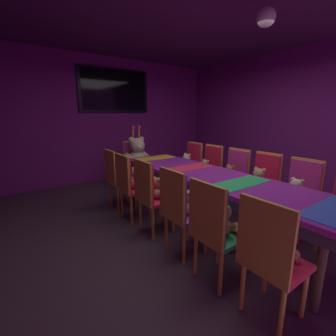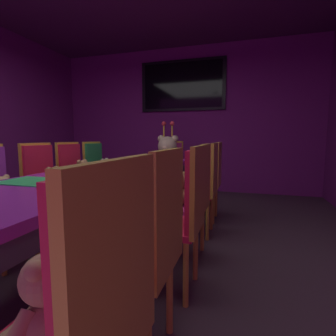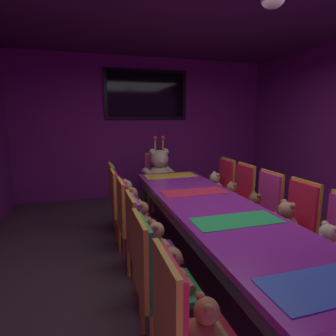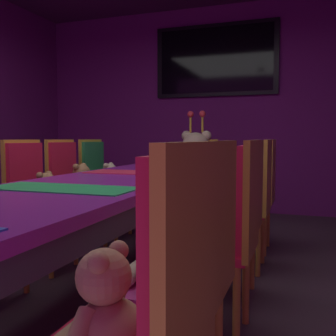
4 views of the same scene
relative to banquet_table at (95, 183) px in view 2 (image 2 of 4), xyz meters
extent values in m
plane|color=#3F2D38|center=(0.00, 0.00, -0.66)|extent=(7.90, 7.90, 0.00)
cube|color=#721E72|center=(0.00, 3.20, 0.74)|extent=(5.20, 0.12, 2.80)
cube|color=purple|center=(0.00, 0.00, 0.06)|extent=(0.90, 3.43, 0.05)
cube|color=#33333F|center=(0.00, 0.00, -0.02)|extent=(0.88, 3.36, 0.10)
cylinder|color=#4C3826|center=(0.38, 1.54, -0.31)|extent=(0.07, 0.07, 0.69)
cylinder|color=#4C3826|center=(-0.38, 1.54, -0.31)|extent=(0.07, 0.07, 0.69)
cube|color=green|center=(0.00, -0.49, 0.09)|extent=(0.77, 0.32, 0.01)
cube|color=#E52D4C|center=(0.00, 0.49, 0.09)|extent=(0.77, 0.32, 0.01)
cube|color=yellow|center=(0.00, 1.46, 0.09)|extent=(0.77, 0.32, 0.01)
cube|color=purple|center=(-0.68, -0.30, -0.22)|extent=(0.40, 0.40, 0.04)
cylinder|color=gold|center=(-0.52, -0.14, -0.45)|extent=(0.04, 0.04, 0.42)
cylinder|color=gold|center=(-0.52, -0.46, -0.45)|extent=(0.04, 0.04, 0.42)
cylinder|color=gold|center=(-0.84, -0.14, -0.45)|extent=(0.04, 0.04, 0.42)
ellipsoid|color=tan|center=(-0.68, -0.30, -0.12)|extent=(0.17, 0.17, 0.14)
sphere|color=tan|center=(-0.67, -0.30, 0.00)|extent=(0.14, 0.14, 0.14)
sphere|color=tan|center=(-0.62, -0.30, -0.01)|extent=(0.05, 0.05, 0.05)
sphere|color=tan|center=(-0.68, -0.25, 0.05)|extent=(0.05, 0.05, 0.05)
cylinder|color=tan|center=(-0.65, -0.21, -0.11)|extent=(0.05, 0.12, 0.11)
cylinder|color=tan|center=(-0.57, -0.25, -0.17)|extent=(0.06, 0.13, 0.06)
cylinder|color=tan|center=(-0.57, -0.34, -0.17)|extent=(0.06, 0.13, 0.06)
cube|color=red|center=(-0.69, 0.30, -0.22)|extent=(0.40, 0.40, 0.04)
cube|color=red|center=(-0.87, 0.30, 0.05)|extent=(0.05, 0.38, 0.50)
cube|color=gold|center=(-0.89, 0.30, 0.05)|extent=(0.03, 0.41, 0.55)
cylinder|color=gold|center=(-0.53, 0.46, -0.45)|extent=(0.04, 0.04, 0.42)
cylinder|color=gold|center=(-0.53, 0.14, -0.45)|extent=(0.04, 0.04, 0.42)
cylinder|color=gold|center=(-0.85, 0.46, -0.45)|extent=(0.04, 0.04, 0.42)
cylinder|color=gold|center=(-0.85, 0.14, -0.45)|extent=(0.04, 0.04, 0.42)
ellipsoid|color=#9E7247|center=(-0.69, 0.30, -0.12)|extent=(0.18, 0.18, 0.14)
sphere|color=#9E7247|center=(-0.67, 0.30, 0.01)|extent=(0.14, 0.14, 0.14)
sphere|color=tan|center=(-0.63, 0.30, 0.00)|extent=(0.05, 0.05, 0.05)
sphere|color=#9E7247|center=(-0.69, 0.35, 0.06)|extent=(0.05, 0.05, 0.05)
sphere|color=#9E7247|center=(-0.69, 0.24, 0.06)|extent=(0.05, 0.05, 0.05)
cylinder|color=#9E7247|center=(-0.65, 0.39, -0.10)|extent=(0.05, 0.13, 0.12)
cylinder|color=#9E7247|center=(-0.65, 0.21, -0.10)|extent=(0.05, 0.13, 0.12)
cylinder|color=#9E7247|center=(-0.57, 0.34, -0.17)|extent=(0.06, 0.13, 0.06)
cylinder|color=#9E7247|center=(-0.57, 0.25, -0.17)|extent=(0.06, 0.13, 0.06)
cube|color=red|center=(-0.72, 0.83, -0.22)|extent=(0.40, 0.40, 0.04)
cube|color=red|center=(-0.90, 0.83, 0.05)|extent=(0.05, 0.38, 0.50)
cube|color=gold|center=(-0.92, 0.83, 0.05)|extent=(0.03, 0.41, 0.55)
cylinder|color=gold|center=(-0.56, 0.99, -0.45)|extent=(0.04, 0.04, 0.42)
cylinder|color=gold|center=(-0.56, 0.67, -0.45)|extent=(0.04, 0.04, 0.42)
cylinder|color=gold|center=(-0.88, 0.99, -0.45)|extent=(0.04, 0.04, 0.42)
cylinder|color=gold|center=(-0.88, 0.67, -0.45)|extent=(0.04, 0.04, 0.42)
ellipsoid|color=#9E7247|center=(-0.72, 0.83, -0.11)|extent=(0.20, 0.20, 0.16)
sphere|color=#9E7247|center=(-0.70, 0.83, 0.03)|extent=(0.16, 0.16, 0.16)
sphere|color=tan|center=(-0.65, 0.83, 0.02)|extent=(0.06, 0.06, 0.06)
sphere|color=#9E7247|center=(-0.72, 0.89, 0.09)|extent=(0.06, 0.06, 0.06)
sphere|color=#9E7247|center=(-0.72, 0.78, 0.09)|extent=(0.06, 0.06, 0.06)
cylinder|color=#9E7247|center=(-0.68, 0.93, -0.10)|extent=(0.05, 0.14, 0.13)
cylinder|color=#9E7247|center=(-0.68, 0.74, -0.10)|extent=(0.05, 0.14, 0.13)
cylinder|color=#9E7247|center=(-0.59, 0.89, -0.16)|extent=(0.07, 0.15, 0.07)
cylinder|color=#9E7247|center=(-0.59, 0.78, -0.16)|extent=(0.07, 0.15, 0.07)
cube|color=#268C4C|center=(-0.70, 1.34, -0.22)|extent=(0.40, 0.40, 0.04)
cube|color=#268C4C|center=(-0.88, 1.34, 0.05)|extent=(0.05, 0.38, 0.50)
cube|color=gold|center=(-0.90, 1.34, 0.05)|extent=(0.03, 0.41, 0.55)
cylinder|color=gold|center=(-0.54, 1.50, -0.45)|extent=(0.04, 0.04, 0.42)
cylinder|color=gold|center=(-0.54, 1.18, -0.45)|extent=(0.04, 0.04, 0.42)
cylinder|color=gold|center=(-0.86, 1.50, -0.45)|extent=(0.04, 0.04, 0.42)
cylinder|color=gold|center=(-0.86, 1.18, -0.45)|extent=(0.04, 0.04, 0.42)
ellipsoid|color=beige|center=(-0.70, 1.34, -0.12)|extent=(0.18, 0.18, 0.15)
sphere|color=beige|center=(-0.68, 1.34, 0.01)|extent=(0.15, 0.15, 0.15)
sphere|color=#FDDCAD|center=(-0.63, 1.34, 0.00)|extent=(0.05, 0.05, 0.05)
sphere|color=beige|center=(-0.70, 1.39, 0.07)|extent=(0.05, 0.05, 0.05)
sphere|color=beige|center=(-0.70, 1.28, 0.07)|extent=(0.05, 0.05, 0.05)
cylinder|color=beige|center=(-0.66, 1.43, -0.10)|extent=(0.05, 0.13, 0.12)
cylinder|color=beige|center=(-0.66, 1.25, -0.10)|extent=(0.05, 0.13, 0.12)
cylinder|color=beige|center=(-0.58, 1.38, -0.17)|extent=(0.06, 0.14, 0.06)
cylinder|color=beige|center=(-0.58, 1.29, -0.17)|extent=(0.06, 0.14, 0.06)
cube|color=red|center=(0.89, -1.33, 0.05)|extent=(0.05, 0.38, 0.50)
cube|color=gold|center=(0.92, -1.33, 0.05)|extent=(0.03, 0.41, 0.55)
ellipsoid|color=tan|center=(0.71, -1.33, -0.12)|extent=(0.17, 0.17, 0.14)
sphere|color=tan|center=(0.70, -1.33, 0.00)|extent=(0.14, 0.14, 0.14)
sphere|color=tan|center=(0.65, -1.33, -0.01)|extent=(0.05, 0.05, 0.05)
sphere|color=tan|center=(0.71, -1.39, 0.05)|extent=(0.05, 0.05, 0.05)
sphere|color=tan|center=(0.71, -1.28, 0.05)|extent=(0.05, 0.05, 0.05)
cylinder|color=tan|center=(0.68, -1.25, -0.11)|extent=(0.05, 0.12, 0.11)
cylinder|color=tan|center=(0.60, -1.29, -0.17)|extent=(0.06, 0.13, 0.06)
cube|color=#CC338C|center=(0.68, -0.81, -0.22)|extent=(0.40, 0.40, 0.04)
cube|color=#CC338C|center=(0.86, -0.81, 0.05)|extent=(0.05, 0.38, 0.50)
cube|color=gold|center=(0.88, -0.81, 0.05)|extent=(0.03, 0.41, 0.55)
cylinder|color=gold|center=(0.84, -0.65, -0.45)|extent=(0.04, 0.04, 0.42)
cylinder|color=gold|center=(0.52, -0.65, -0.45)|extent=(0.04, 0.04, 0.42)
cylinder|color=gold|center=(0.52, -0.97, -0.45)|extent=(0.04, 0.04, 0.42)
ellipsoid|color=beige|center=(0.68, -0.81, -0.11)|extent=(0.19, 0.19, 0.15)
sphere|color=beige|center=(0.67, -0.81, 0.02)|extent=(0.15, 0.15, 0.15)
sphere|color=#FDDCAD|center=(0.61, -0.81, 0.01)|extent=(0.06, 0.06, 0.06)
sphere|color=beige|center=(0.68, -0.87, 0.08)|extent=(0.06, 0.06, 0.06)
sphere|color=beige|center=(0.68, -0.75, 0.08)|extent=(0.06, 0.06, 0.06)
cylinder|color=beige|center=(0.64, -0.90, -0.10)|extent=(0.05, 0.13, 0.13)
cylinder|color=beige|center=(0.64, -0.71, -0.10)|extent=(0.05, 0.13, 0.13)
cylinder|color=beige|center=(0.56, -0.86, -0.17)|extent=(0.06, 0.14, 0.06)
cylinder|color=beige|center=(0.56, -0.76, -0.17)|extent=(0.06, 0.14, 0.06)
cube|color=red|center=(0.72, -0.26, -0.22)|extent=(0.40, 0.40, 0.04)
cube|color=red|center=(0.90, -0.26, 0.05)|extent=(0.05, 0.38, 0.50)
cube|color=gold|center=(0.92, -0.26, 0.05)|extent=(0.03, 0.41, 0.55)
cylinder|color=gold|center=(0.88, -0.10, -0.45)|extent=(0.04, 0.04, 0.42)
cylinder|color=gold|center=(0.88, -0.42, -0.45)|extent=(0.04, 0.04, 0.42)
cylinder|color=gold|center=(0.56, -0.10, -0.45)|extent=(0.04, 0.04, 0.42)
cylinder|color=gold|center=(0.56, -0.42, -0.45)|extent=(0.04, 0.04, 0.42)
ellipsoid|color=tan|center=(0.72, -0.26, -0.11)|extent=(0.20, 0.20, 0.16)
sphere|color=tan|center=(0.70, -0.26, 0.04)|extent=(0.16, 0.16, 0.16)
sphere|color=tan|center=(0.64, -0.26, 0.03)|extent=(0.06, 0.06, 0.06)
sphere|color=tan|center=(0.72, -0.32, 0.10)|extent=(0.06, 0.06, 0.06)
sphere|color=tan|center=(0.72, -0.20, 0.10)|extent=(0.06, 0.06, 0.06)
cylinder|color=tan|center=(0.67, -0.36, -0.09)|extent=(0.06, 0.14, 0.14)
cylinder|color=tan|center=(0.67, -0.16, -0.09)|extent=(0.06, 0.14, 0.14)
cylinder|color=tan|center=(0.58, -0.31, -0.16)|extent=(0.07, 0.15, 0.07)
cylinder|color=tan|center=(0.58, -0.20, -0.16)|extent=(0.07, 0.15, 0.07)
cube|color=#CC338C|center=(0.69, 0.25, -0.22)|extent=(0.40, 0.40, 0.04)
cube|color=#CC338C|center=(0.87, 0.25, 0.05)|extent=(0.05, 0.38, 0.50)
cube|color=gold|center=(0.89, 0.25, 0.05)|extent=(0.03, 0.41, 0.55)
cylinder|color=gold|center=(0.85, 0.41, -0.45)|extent=(0.04, 0.04, 0.42)
cylinder|color=gold|center=(0.85, 0.09, -0.45)|extent=(0.04, 0.04, 0.42)
cylinder|color=gold|center=(0.53, 0.41, -0.45)|extent=(0.04, 0.04, 0.42)
cylinder|color=gold|center=(0.53, 0.09, -0.45)|extent=(0.04, 0.04, 0.42)
ellipsoid|color=brown|center=(0.69, 0.25, -0.12)|extent=(0.18, 0.18, 0.14)
sphere|color=brown|center=(0.67, 0.25, 0.01)|extent=(0.14, 0.14, 0.14)
sphere|color=#99663C|center=(0.62, 0.25, 0.00)|extent=(0.05, 0.05, 0.05)
sphere|color=brown|center=(0.69, 0.19, 0.06)|extent=(0.05, 0.05, 0.05)
sphere|color=brown|center=(0.69, 0.30, 0.06)|extent=(0.05, 0.05, 0.05)
cylinder|color=brown|center=(0.65, 0.16, -0.11)|extent=(0.05, 0.13, 0.12)
cylinder|color=brown|center=(0.65, 0.33, -0.11)|extent=(0.05, 0.13, 0.12)
cylinder|color=brown|center=(0.57, 0.20, -0.17)|extent=(0.06, 0.13, 0.06)
cylinder|color=brown|center=(0.57, 0.29, -0.17)|extent=(0.06, 0.13, 0.06)
cube|color=red|center=(0.70, 0.82, -0.22)|extent=(0.40, 0.40, 0.04)
cube|color=red|center=(0.88, 0.82, 0.05)|extent=(0.05, 0.38, 0.50)
cube|color=gold|center=(0.90, 0.82, 0.05)|extent=(0.03, 0.41, 0.55)
cylinder|color=gold|center=(0.86, 0.98, -0.45)|extent=(0.04, 0.04, 0.42)
cylinder|color=gold|center=(0.86, 0.66, -0.45)|extent=(0.04, 0.04, 0.42)
cylinder|color=gold|center=(0.54, 0.98, -0.45)|extent=(0.04, 0.04, 0.42)
cylinder|color=gold|center=(0.54, 0.66, -0.45)|extent=(0.04, 0.04, 0.42)
ellipsoid|color=#9E7247|center=(0.70, 0.82, -0.12)|extent=(0.17, 0.17, 0.14)
sphere|color=#9E7247|center=(0.68, 0.82, 0.00)|extent=(0.14, 0.14, 0.14)
sphere|color=tan|center=(0.64, 0.82, -0.01)|extent=(0.05, 0.05, 0.05)
sphere|color=#9E7247|center=(0.70, 0.77, 0.06)|extent=(0.05, 0.05, 0.05)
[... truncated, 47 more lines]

